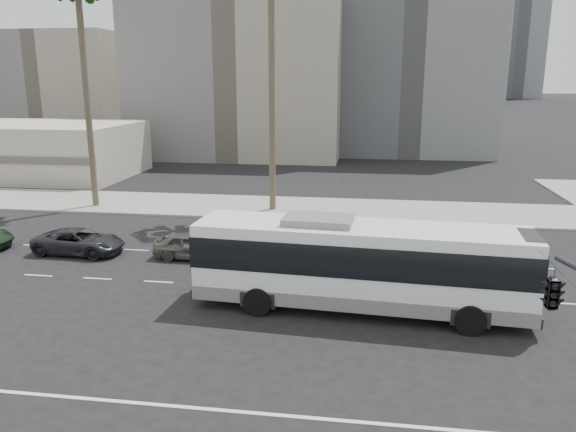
% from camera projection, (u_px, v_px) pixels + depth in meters
% --- Properties ---
extents(ground, '(700.00, 700.00, 0.00)m').
position_uv_depth(ground, '(287.00, 289.00, 24.74)').
color(ground, black).
rests_on(ground, ground).
extents(sidewalk_north, '(120.00, 7.00, 0.15)m').
position_uv_depth(sidewalk_north, '(319.00, 209.00, 39.60)').
color(sidewalk_north, gray).
rests_on(sidewalk_north, ground).
extents(commercial_low, '(22.00, 12.16, 5.00)m').
position_uv_depth(commercial_low, '(18.00, 149.00, 53.28)').
color(commercial_low, '#B9B39E').
rests_on(commercial_low, ground).
extents(midrise_beige_west, '(24.00, 18.00, 18.00)m').
position_uv_depth(midrise_beige_west, '(243.00, 80.00, 67.45)').
color(midrise_beige_west, gray).
rests_on(midrise_beige_west, ground).
extents(midrise_gray_center, '(20.00, 20.00, 26.00)m').
position_uv_depth(midrise_gray_center, '(409.00, 47.00, 70.41)').
color(midrise_gray_center, '#5B5C5F').
rests_on(midrise_gray_center, ground).
extents(midrise_beige_far, '(18.00, 16.00, 15.00)m').
position_uv_depth(midrise_beige_far, '(67.00, 91.00, 76.24)').
color(midrise_beige_far, gray).
rests_on(midrise_beige_far, ground).
extents(civic_tower, '(42.00, 42.00, 129.00)m').
position_uv_depth(civic_tower, '(361.00, 12.00, 255.70)').
color(civic_tower, beige).
rests_on(civic_tower, ground).
extents(highrise_right, '(26.00, 26.00, 70.00)m').
position_uv_depth(highrise_right, '(474.00, 14.00, 230.86)').
color(highrise_right, slate).
rests_on(highrise_right, ground).
extents(highrise_far, '(22.00, 22.00, 60.00)m').
position_uv_depth(highrise_far, '(517.00, 32.00, 257.39)').
color(highrise_far, slate).
rests_on(highrise_far, ground).
extents(city_bus, '(13.40, 3.87, 3.80)m').
position_uv_depth(city_bus, '(360.00, 263.00, 22.10)').
color(city_bus, white).
rests_on(city_bus, ground).
extents(car_a, '(1.78, 4.13, 1.39)m').
position_uv_depth(car_a, '(193.00, 246.00, 28.75)').
color(car_a, '#544F49').
rests_on(car_a, ground).
extents(car_b, '(2.43, 4.90, 1.33)m').
position_uv_depth(car_b, '(79.00, 241.00, 29.62)').
color(car_b, '#252629').
rests_on(car_b, ground).
extents(traffic_signal, '(2.55, 3.50, 5.49)m').
position_uv_depth(traffic_signal, '(562.00, 299.00, 11.81)').
color(traffic_signal, '#262628').
rests_on(traffic_signal, ground).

